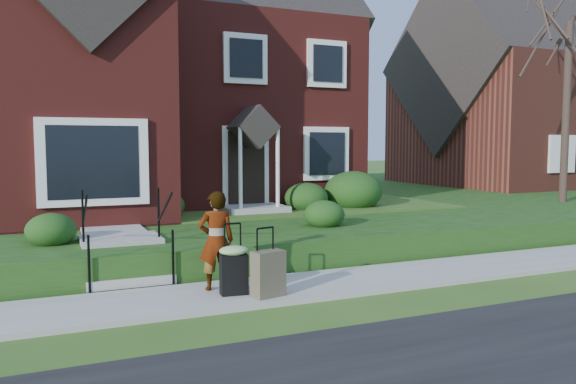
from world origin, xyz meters
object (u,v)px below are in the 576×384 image
suitcase_black (234,267)px  suitcase_olive (268,273)px  front_steps (124,253)px  woman (216,240)px

suitcase_black → suitcase_olive: (0.44, -0.32, -0.07)m
front_steps → woman: 2.05m
woman → suitcase_black: size_ratio=1.43×
front_steps → suitcase_olive: 2.93m
suitcase_olive → front_steps: bearing=114.8°
front_steps → suitcase_black: size_ratio=1.84×
front_steps → suitcase_black: (1.37, -1.99, 0.03)m
woman → suitcase_black: 0.55m
suitcase_black → woman: bearing=117.8°
woman → suitcase_black: bearing=119.3°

